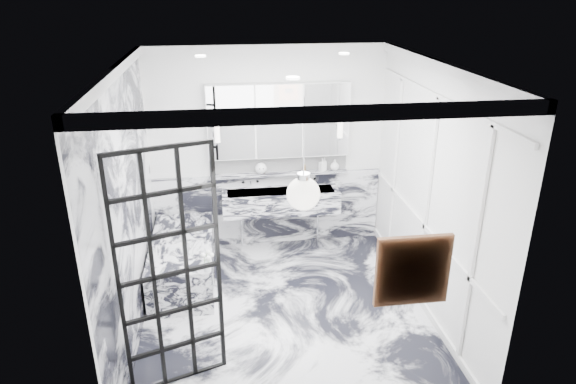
{
  "coord_description": "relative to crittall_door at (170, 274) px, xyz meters",
  "views": [
    {
      "loc": [
        -0.62,
        -4.89,
        3.52
      ],
      "look_at": [
        0.11,
        0.5,
        1.29
      ],
      "focal_mm": 32.0,
      "sensor_mm": 36.0,
      "label": 1
    }
  ],
  "objects": [
    {
      "name": "soap_bottle_c",
      "position": [
        2.05,
        2.62,
        0.01
      ],
      "size": [
        0.13,
        0.13,
        0.16
      ],
      "primitive_type": "imported",
      "rotation": [
        0.0,
        0.0,
        -0.09
      ],
      "color": "silver",
      "rests_on": "ledge"
    },
    {
      "name": "soap_bottle_b",
      "position": [
        1.88,
        2.62,
        0.03
      ],
      "size": [
        0.1,
        0.1,
        0.18
      ],
      "primitive_type": "imported",
      "rotation": [
        0.0,
        0.0,
        0.35
      ],
      "color": "#4C4C51",
      "rests_on": "ledge"
    },
    {
      "name": "panel_molding",
      "position": [
        2.7,
        0.91,
        0.15
      ],
      "size": [
        0.03,
        3.4,
        2.3
      ],
      "primitive_type": "cube",
      "color": "white",
      "rests_on": "floor"
    },
    {
      "name": "subway_tile",
      "position": [
        1.27,
        2.69,
        0.05
      ],
      "size": [
        1.9,
        0.03,
        0.23
      ],
      "primitive_type": "cube",
      "color": "white",
      "rests_on": "wall_back"
    },
    {
      "name": "sconce_right",
      "position": [
        2.09,
        2.54,
        0.63
      ],
      "size": [
        0.07,
        0.07,
        0.4
      ],
      "primitive_type": "cylinder",
      "color": "white",
      "rests_on": "mirror_cabinet"
    },
    {
      "name": "marble_clad_back",
      "position": [
        1.12,
        2.68,
        -0.63
      ],
      "size": [
        3.18,
        0.05,
        1.05
      ],
      "primitive_type": "cube",
      "color": "silver",
      "rests_on": "floor"
    },
    {
      "name": "bathtub",
      "position": [
        -0.05,
        1.8,
        -0.88
      ],
      "size": [
        0.75,
        1.65,
        0.55
      ],
      "primitive_type": "cube",
      "color": "silver",
      "rests_on": "floor"
    },
    {
      "name": "mirror_cabinet",
      "position": [
        1.27,
        2.63,
        0.67
      ],
      "size": [
        1.9,
        0.16,
        1.0
      ],
      "primitive_type": "cube",
      "color": "white",
      "rests_on": "wall_back"
    },
    {
      "name": "wall_left",
      "position": [
        -0.48,
        0.91,
        0.25
      ],
      "size": [
        0.0,
        3.6,
        3.6
      ],
      "primitive_type": "plane",
      "rotation": [
        1.57,
        0.0,
        1.57
      ],
      "color": "white",
      "rests_on": "floor"
    },
    {
      "name": "floor",
      "position": [
        1.12,
        0.91,
        -1.15
      ],
      "size": [
        3.6,
        3.6,
        0.0
      ],
      "primitive_type": "plane",
      "color": "silver",
      "rests_on": "ground"
    },
    {
      "name": "marble_clad_left",
      "position": [
        -0.46,
        0.91,
        0.19
      ],
      "size": [
        0.02,
        3.56,
        2.68
      ],
      "primitive_type": "cube",
      "color": "silver",
      "rests_on": "floor"
    },
    {
      "name": "amber_bottle",
      "position": [
        1.62,
        2.62,
        -0.01
      ],
      "size": [
        0.04,
        0.04,
        0.1
      ],
      "primitive_type": "cylinder",
      "color": "#8C5919",
      "rests_on": "ledge"
    },
    {
      "name": "pendant_light",
      "position": [
        1.12,
        -0.33,
        0.84
      ],
      "size": [
        0.26,
        0.26,
        0.26
      ],
      "primitive_type": "sphere",
      "color": "white",
      "rests_on": "ceiling"
    },
    {
      "name": "artwork",
      "position": [
        1.86,
        -0.85,
        0.39
      ],
      "size": [
        0.47,
        0.04,
        0.47
      ],
      "primitive_type": "cube",
      "color": "#DB4816",
      "rests_on": "wall_front"
    },
    {
      "name": "trough_sink",
      "position": [
        1.27,
        2.46,
        -0.42
      ],
      "size": [
        1.6,
        0.45,
        0.3
      ],
      "primitive_type": "cube",
      "color": "silver",
      "rests_on": "wall_back"
    },
    {
      "name": "face_pot",
      "position": [
        1.02,
        2.62,
        0.01
      ],
      "size": [
        0.16,
        0.16,
        0.16
      ],
      "primitive_type": "sphere",
      "color": "white",
      "rests_on": "ledge"
    },
    {
      "name": "ceiling",
      "position": [
        1.12,
        0.91,
        1.65
      ],
      "size": [
        3.6,
        3.6,
        0.0
      ],
      "primitive_type": "plane",
      "rotation": [
        3.14,
        0.0,
        0.0
      ],
      "color": "white",
      "rests_on": "wall_back"
    },
    {
      "name": "crittall_door",
      "position": [
        0.0,
        0.0,
        0.0
      ],
      "size": [
        0.85,
        0.32,
        2.31
      ],
      "primitive_type": null,
      "rotation": [
        0.0,
        0.0,
        0.32
      ],
      "color": "black",
      "rests_on": "floor"
    },
    {
      "name": "ledge",
      "position": [
        1.27,
        2.63,
        -0.08
      ],
      "size": [
        1.9,
        0.14,
        0.04
      ],
      "primitive_type": "cube",
      "color": "silver",
      "rests_on": "wall_back"
    },
    {
      "name": "flower_vase",
      "position": [
        0.28,
        1.03,
        -0.54
      ],
      "size": [
        0.08,
        0.08,
        0.12
      ],
      "primitive_type": "cylinder",
      "color": "silver",
      "rests_on": "bathtub"
    },
    {
      "name": "wall_back",
      "position": [
        1.12,
        2.71,
        0.25
      ],
      "size": [
        3.6,
        0.0,
        3.6
      ],
      "primitive_type": "plane",
      "rotation": [
        1.57,
        0.0,
        0.0
      ],
      "color": "white",
      "rests_on": "floor"
    },
    {
      "name": "sconce_left",
      "position": [
        0.45,
        2.54,
        0.63
      ],
      "size": [
        0.07,
        0.07,
        0.4
      ],
      "primitive_type": "cylinder",
      "color": "white",
      "rests_on": "mirror_cabinet"
    },
    {
      "name": "wall_front",
      "position": [
        1.12,
        -0.89,
        0.25
      ],
      "size": [
        3.6,
        0.0,
        3.6
      ],
      "primitive_type": "plane",
      "rotation": [
        -1.57,
        0.0,
        0.0
      ],
      "color": "white",
      "rests_on": "floor"
    },
    {
      "name": "wall_right",
      "position": [
        2.72,
        0.91,
        0.25
      ],
      "size": [
        0.0,
        3.6,
        3.6
      ],
      "primitive_type": "plane",
      "rotation": [
        1.57,
        0.0,
        -1.57
      ],
      "color": "white",
      "rests_on": "floor"
    },
    {
      "name": "soap_bottle_a",
      "position": [
        1.91,
        2.62,
        0.03
      ],
      "size": [
        0.08,
        0.08,
        0.19
      ],
      "primitive_type": "imported",
      "rotation": [
        0.0,
        0.0,
        -0.13
      ],
      "color": "#8C5919",
      "rests_on": "ledge"
    }
  ]
}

